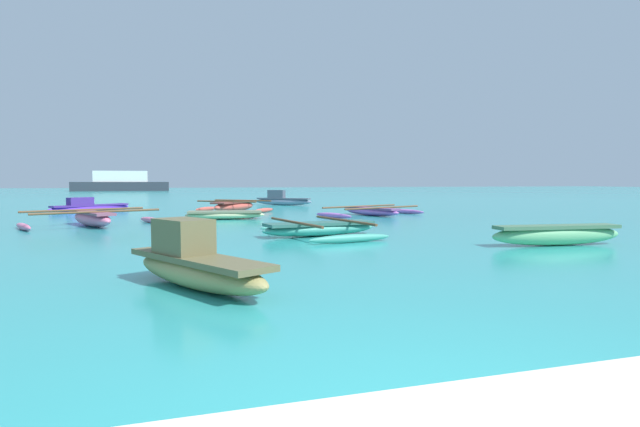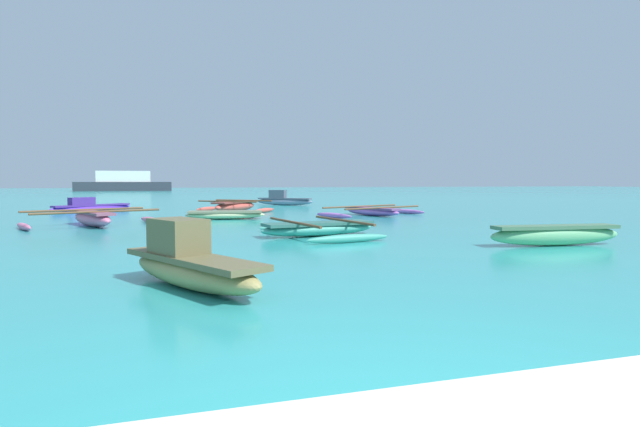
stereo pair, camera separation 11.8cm
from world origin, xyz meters
name	(u,v)px [view 1 (the left image)]	position (x,y,z in m)	size (l,w,h in m)	color
moored_boat_0	(557,234)	(6.84, 7.30, 0.26)	(3.25, 0.82, 0.46)	#6EBC7F
moored_boat_1	(195,264)	(-1.22, 5.11, 0.33)	(1.95, 2.89, 0.92)	#9F9255
moored_boat_2	(225,214)	(0.56, 17.47, 0.18)	(3.09, 1.24, 0.32)	beige
moored_boat_3	(372,211)	(6.73, 17.69, 0.19)	(4.94, 3.64, 0.40)	#B969CC
moored_boat_4	(234,206)	(1.54, 22.21, 0.26)	(3.76, 3.54, 0.55)	#DC5749
moored_boat_5	(89,206)	(-5.16, 24.42, 0.24)	(3.57, 2.95, 0.69)	#6930DA
moored_boat_6	(320,228)	(2.31, 10.79, 0.20)	(3.32, 3.79, 0.42)	teal
moored_boat_7	(92,218)	(-3.90, 15.70, 0.25)	(4.45, 3.27, 0.54)	pink
moored_boat_8	(282,200)	(5.16, 27.87, 0.33)	(3.20, 2.71, 0.92)	gray
distant_ferry	(121,183)	(-8.11, 79.49, 1.24)	(13.84, 3.04, 3.04)	#2D333D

